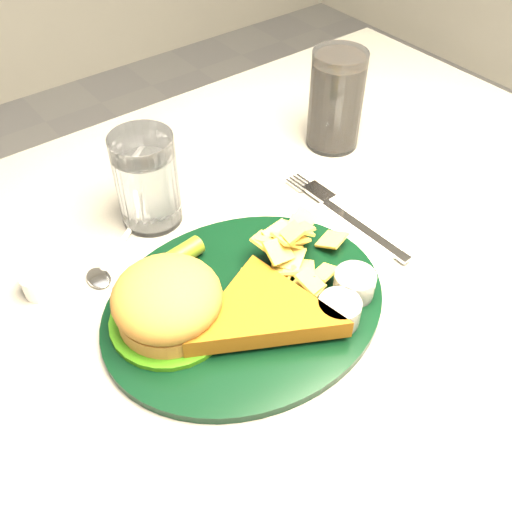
{
  "coord_description": "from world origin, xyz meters",
  "views": [
    {
      "loc": [
        -0.31,
        -0.4,
        1.25
      ],
      "look_at": [
        -0.04,
        -0.04,
        0.8
      ],
      "focal_mm": 40.0,
      "sensor_mm": 36.0,
      "label": 1
    }
  ],
  "objects_px": {
    "fork_napkin": "(358,226)",
    "water_glass": "(147,180)",
    "dinner_plate": "(245,285)",
    "table": "(258,409)",
    "cola_glass": "(336,100)"
  },
  "relations": [
    {
      "from": "dinner_plate",
      "to": "water_glass",
      "type": "relative_size",
      "value": 2.63
    },
    {
      "from": "dinner_plate",
      "to": "fork_napkin",
      "type": "xyz_separation_m",
      "value": [
        0.2,
        0.02,
        -0.03
      ]
    },
    {
      "from": "table",
      "to": "fork_napkin",
      "type": "height_order",
      "value": "fork_napkin"
    },
    {
      "from": "table",
      "to": "water_glass",
      "type": "height_order",
      "value": "water_glass"
    },
    {
      "from": "dinner_plate",
      "to": "fork_napkin",
      "type": "distance_m",
      "value": 0.2
    },
    {
      "from": "fork_napkin",
      "to": "water_glass",
      "type": "bearing_deg",
      "value": 135.82
    },
    {
      "from": "table",
      "to": "dinner_plate",
      "type": "distance_m",
      "value": 0.42
    },
    {
      "from": "water_glass",
      "to": "dinner_plate",
      "type": "bearing_deg",
      "value": -88.79
    },
    {
      "from": "water_glass",
      "to": "cola_glass",
      "type": "distance_m",
      "value": 0.31
    },
    {
      "from": "table",
      "to": "dinner_plate",
      "type": "bearing_deg",
      "value": -137.77
    },
    {
      "from": "table",
      "to": "dinner_plate",
      "type": "relative_size",
      "value": 3.6
    },
    {
      "from": "table",
      "to": "cola_glass",
      "type": "relative_size",
      "value": 8.12
    },
    {
      "from": "water_glass",
      "to": "fork_napkin",
      "type": "xyz_separation_m",
      "value": [
        0.2,
        -0.18,
        -0.06
      ]
    },
    {
      "from": "cola_glass",
      "to": "fork_napkin",
      "type": "relative_size",
      "value": 0.78
    },
    {
      "from": "water_glass",
      "to": "fork_napkin",
      "type": "height_order",
      "value": "water_glass"
    }
  ]
}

